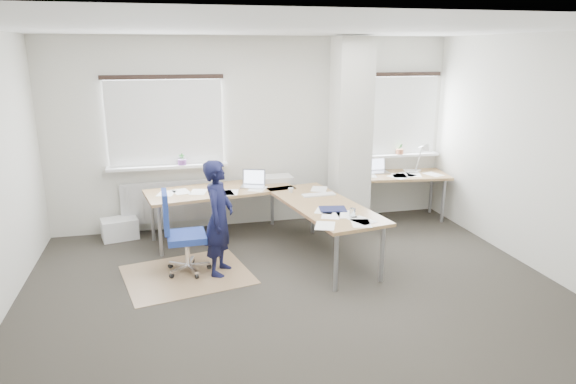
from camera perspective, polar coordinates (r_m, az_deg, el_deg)
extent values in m
plane|color=#282420|center=(5.80, 0.97, -11.14)|extent=(6.00, 6.00, 0.00)
cube|color=beige|center=(7.72, -3.64, 6.54)|extent=(6.00, 0.04, 2.80)
cube|color=beige|center=(3.07, 12.89, -7.86)|extent=(6.00, 0.04, 2.80)
cube|color=beige|center=(6.71, 26.72, 3.56)|extent=(0.04, 5.00, 2.80)
cube|color=white|center=(5.18, 1.12, 17.73)|extent=(6.00, 5.00, 0.04)
cube|color=beige|center=(7.53, 6.94, 6.16)|extent=(0.50, 0.50, 2.78)
cube|color=white|center=(7.55, -13.47, 7.48)|extent=(1.60, 0.04, 1.20)
cube|color=silver|center=(7.51, -13.47, 7.44)|extent=(1.60, 0.02, 1.20)
cube|color=white|center=(7.59, -13.18, 2.78)|extent=(1.70, 0.20, 0.04)
cube|color=white|center=(8.37, 12.25, 8.30)|extent=(1.20, 0.04, 1.20)
cube|color=silver|center=(8.33, 12.37, 8.26)|extent=(1.20, 0.02, 1.20)
cube|color=white|center=(8.40, 12.21, 4.04)|extent=(1.30, 0.20, 0.04)
cube|color=silver|center=(7.74, -12.94, -1.02)|extent=(1.40, 0.10, 0.60)
cylinder|color=#6C397E|center=(7.56, -11.69, 3.28)|extent=(0.12, 0.12, 0.08)
imported|color=#266126|center=(7.55, -11.70, 3.60)|extent=(0.09, 0.06, 0.17)
cylinder|color=#A4603F|center=(8.37, 12.30, 4.42)|extent=(0.12, 0.12, 0.08)
imported|color=#266126|center=(8.36, 12.31, 4.70)|extent=(0.09, 0.07, 0.17)
cube|color=#8C6D4C|center=(6.34, -11.13, -8.99)|extent=(1.64, 1.47, 0.01)
cube|color=white|center=(7.70, -18.19, -3.88)|extent=(0.55, 0.43, 0.29)
cube|color=brown|center=(7.20, -7.57, 0.16)|extent=(2.11, 1.14, 0.04)
cube|color=brown|center=(6.48, 3.96, -1.48)|extent=(1.14, 2.11, 0.04)
cylinder|color=#94949A|center=(6.85, -14.02, -4.20)|extent=(0.05, 0.05, 0.69)
cylinder|color=#94949A|center=(7.41, -14.83, -2.74)|extent=(0.05, 0.05, 0.69)
cylinder|color=#94949A|center=(7.85, -1.77, -1.19)|extent=(0.05, 0.05, 0.69)
cylinder|color=#94949A|center=(5.72, 5.37, -7.75)|extent=(0.05, 0.05, 0.69)
cylinder|color=#94949A|center=(6.02, 10.42, -6.76)|extent=(0.05, 0.05, 0.69)
cylinder|color=#94949A|center=(7.48, 2.78, -2.04)|extent=(0.05, 0.05, 0.69)
cube|color=#B7B7BC|center=(7.26, -3.95, 0.62)|extent=(0.39, 0.33, 0.01)
cube|color=#B7B7BC|center=(7.35, -3.79, 1.70)|extent=(0.32, 0.16, 0.22)
cube|color=silver|center=(7.35, -3.79, 1.70)|extent=(0.28, 0.13, 0.19)
cube|color=white|center=(6.84, 3.43, -0.29)|extent=(0.45, 0.16, 0.02)
cube|color=#161A3D|center=(6.24, 4.99, -1.90)|extent=(0.36, 0.29, 0.01)
cube|color=beige|center=(7.59, -1.29, 1.52)|extent=(0.45, 0.32, 0.07)
imported|color=white|center=(6.95, 0.33, 0.19)|extent=(0.08, 0.08, 0.07)
cylinder|color=silver|center=(6.00, 7.19, -2.27)|extent=(0.07, 0.07, 0.10)
cube|color=brown|center=(8.22, 12.54, 1.84)|extent=(1.47, 0.86, 0.04)
cylinder|color=#94949A|center=(7.90, 8.84, -1.25)|extent=(0.05, 0.05, 0.69)
cylinder|color=#94949A|center=(8.30, 16.86, -0.94)|extent=(0.05, 0.05, 0.69)
cylinder|color=#94949A|center=(8.37, 7.95, -0.27)|extent=(0.05, 0.05, 0.69)
cylinder|color=#94949A|center=(8.74, 15.60, -0.02)|extent=(0.05, 0.05, 0.69)
cube|color=#B7B7BC|center=(8.23, 9.94, 2.21)|extent=(0.33, 0.24, 0.01)
cube|color=#B7B7BC|center=(8.31, 9.68, 3.14)|extent=(0.33, 0.05, 0.22)
cube|color=silver|center=(8.31, 9.68, 3.14)|extent=(0.29, 0.03, 0.19)
cylinder|color=silver|center=(8.48, 14.25, 2.36)|extent=(0.10, 0.10, 0.02)
cylinder|color=silver|center=(8.44, 14.33, 3.62)|extent=(0.02, 0.16, 0.38)
cylinder|color=silver|center=(8.30, 14.81, 4.93)|extent=(0.02, 0.29, 0.13)
cone|color=silver|center=(8.18, 15.26, 4.61)|extent=(0.14, 0.16, 0.17)
cube|color=navy|center=(6.26, -11.22, -4.91)|extent=(0.46, 0.46, 0.08)
cube|color=navy|center=(6.14, -13.46, -2.17)|extent=(0.07, 0.39, 0.49)
cylinder|color=silver|center=(6.32, -11.13, -6.49)|extent=(0.06, 0.06, 0.33)
cylinder|color=black|center=(6.43, -8.75, -8.20)|extent=(0.06, 0.03, 0.06)
cylinder|color=black|center=(6.64, -10.52, -7.51)|extent=(0.04, 0.06, 0.06)
cylinder|color=black|center=(6.54, -12.93, -8.01)|extent=(0.06, 0.06, 0.06)
cylinder|color=black|center=(6.27, -12.79, -9.07)|extent=(0.06, 0.06, 0.06)
cylinder|color=black|center=(6.20, -10.11, -9.20)|extent=(0.05, 0.06, 0.06)
imported|color=black|center=(6.09, -7.68, -2.88)|extent=(0.51, 0.60, 1.39)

